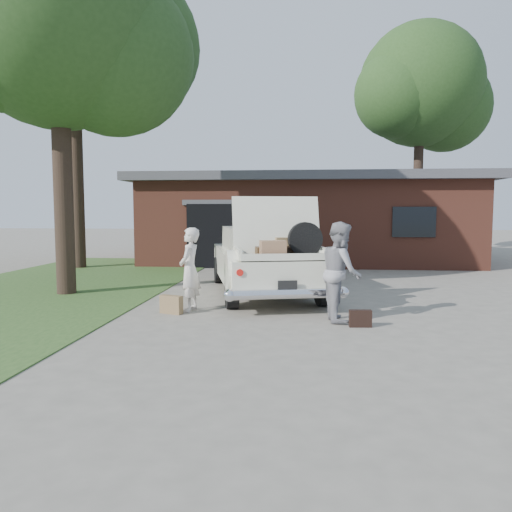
{
  "coord_description": "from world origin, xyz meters",
  "views": [
    {
      "loc": [
        0.92,
        -8.86,
        1.96
      ],
      "look_at": [
        0.0,
        0.6,
        1.1
      ],
      "focal_mm": 35.0,
      "sensor_mm": 36.0,
      "label": 1
    }
  ],
  "objects": [
    {
      "name": "tree_left",
      "position": [
        -4.61,
        2.34,
        6.04
      ],
      "size": [
        5.72,
        4.98,
        8.8
      ],
      "color": "#38281E",
      "rests_on": "ground"
    },
    {
      "name": "suitcase_right",
      "position": [
        1.88,
        -0.42,
        0.15
      ],
      "size": [
        0.38,
        0.15,
        0.29
      ],
      "primitive_type": "cube",
      "rotation": [
        0.0,
        0.0,
        0.08
      ],
      "color": "black",
      "rests_on": "ground"
    },
    {
      "name": "house",
      "position": [
        0.98,
        11.47,
        1.67
      ],
      "size": [
        12.8,
        7.8,
        3.3
      ],
      "color": "brown",
      "rests_on": "ground"
    },
    {
      "name": "suitcase_left",
      "position": [
        -1.61,
        0.35,
        0.18
      ],
      "size": [
        0.48,
        0.3,
        0.35
      ],
      "primitive_type": "cube",
      "rotation": [
        0.0,
        0.0,
        -0.38
      ],
      "color": "olive",
      "rests_on": "ground"
    },
    {
      "name": "grass_strip",
      "position": [
        -5.5,
        3.0,
        0.01
      ],
      "size": [
        6.0,
        16.0,
        0.02
      ],
      "primitive_type": "cube",
      "color": "#2D4C1E",
      "rests_on": "ground"
    },
    {
      "name": "ground",
      "position": [
        0.0,
        0.0,
        0.0
      ],
      "size": [
        90.0,
        90.0,
        0.0
      ],
      "primitive_type": "plane",
      "color": "gray",
      "rests_on": "ground"
    },
    {
      "name": "tree_right",
      "position": [
        6.31,
        15.53,
        7.45
      ],
      "size": [
        6.51,
        5.66,
        10.62
      ],
      "color": "#38281E",
      "rests_on": "ground"
    },
    {
      "name": "woman_right",
      "position": [
        1.57,
        0.07,
        0.89
      ],
      "size": [
        0.77,
        0.94,
        1.77
      ],
      "primitive_type": "imported",
      "rotation": [
        0.0,
        0.0,
        1.69
      ],
      "color": "gray",
      "rests_on": "ground"
    },
    {
      "name": "woman_left",
      "position": [
        -1.31,
        0.66,
        0.82
      ],
      "size": [
        0.45,
        0.63,
        1.64
      ],
      "primitive_type": "imported",
      "rotation": [
        0.0,
        0.0,
        -1.67
      ],
      "color": "silver",
      "rests_on": "ground"
    },
    {
      "name": "tree_back",
      "position": [
        -6.72,
        7.62,
        8.21
      ],
      "size": [
        7.89,
        6.86,
        12.01
      ],
      "color": "#38281E",
      "rests_on": "ground"
    },
    {
      "name": "sedan",
      "position": [
        -0.03,
        2.91,
        0.81
      ],
      "size": [
        3.37,
        5.86,
        2.26
      ],
      "rotation": [
        0.0,
        0.0,
        0.24
      ],
      "color": "beige",
      "rests_on": "ground"
    }
  ]
}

